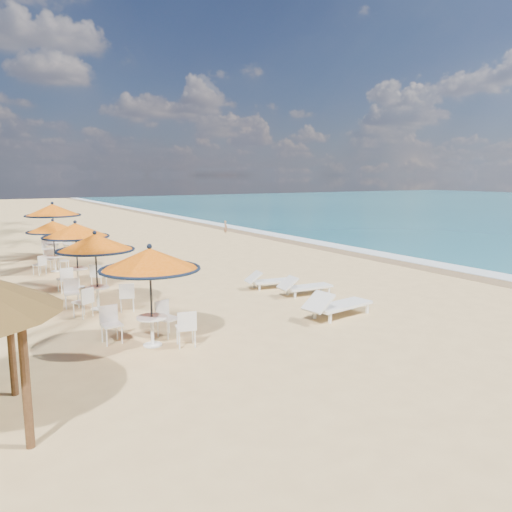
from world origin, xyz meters
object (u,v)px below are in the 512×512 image
Objects in this scene: station_1 at (95,252)px; station_4 at (53,217)px; station_3 at (53,233)px; lounger_mid at (303,286)px; lounger_near at (336,304)px; station_2 at (76,237)px; lounger_far at (269,280)px; station_0 at (151,271)px.

station_4 is at bearing 86.62° from station_1.
station_3 is 1.14× the size of lounger_mid.
station_4 is at bearing 99.89° from lounger_near.
lounger_far is (5.62, -3.51, -1.50)m from station_2.
station_2 is 1.29× the size of lounger_far.
station_2 is 3.61m from station_3.
lounger_mid is at bearing -53.92° from station_3.
station_1 is at bearing 134.04° from lounger_near.
station_0 is at bearing 166.98° from lounger_near.
lounger_far is at bearing 77.02° from lounger_near.
station_2 is 0.89× the size of station_4.
lounger_near is at bearing -72.12° from station_4.
lounger_near is at bearing -63.83° from station_3.
station_1 is 6.87m from station_3.
station_0 is 1.10× the size of station_3.
lounger_mid is at bearing -65.66° from station_4.
lounger_mid is (0.78, 2.55, -0.06)m from lounger_near.
lounger_far is (5.44, 3.54, -1.44)m from station_0.
station_3 is (-0.03, 6.87, -0.12)m from station_1.
station_0 is 10.67m from station_3.
station_0 is 1.04× the size of lounger_near.
station_0 is 1.25× the size of lounger_mid.
station_4 is 13.62m from lounger_mid.
lounger_near reaches higher than lounger_far.
station_4 is (0.47, 7.37, 0.14)m from station_2.
station_4 reaches higher than station_2.
station_4 is (0.29, 14.43, 0.21)m from station_0.
station_1 is at bearing 95.05° from station_0.
station_4 is 1.40× the size of lounger_mid.
station_3 is 12.44m from lounger_near.
station_0 is 6.39m from lounger_mid.
station_2 reaches higher than lounger_near.
station_3 is 1.18× the size of lounger_far.
lounger_far is (5.81, -7.12, -1.28)m from station_3.
station_3 is 3.84m from station_4.
station_3 is 9.27m from lounger_far.
station_2 is (0.16, 3.27, 0.10)m from station_1.
station_2 is 1.09× the size of station_3.
station_3 reaches higher than lounger_near.
station_1 is (-0.33, 3.79, -0.04)m from station_0.
lounger_near is (5.09, -0.45, -1.37)m from station_0.
station_0 is 7.06m from station_2.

